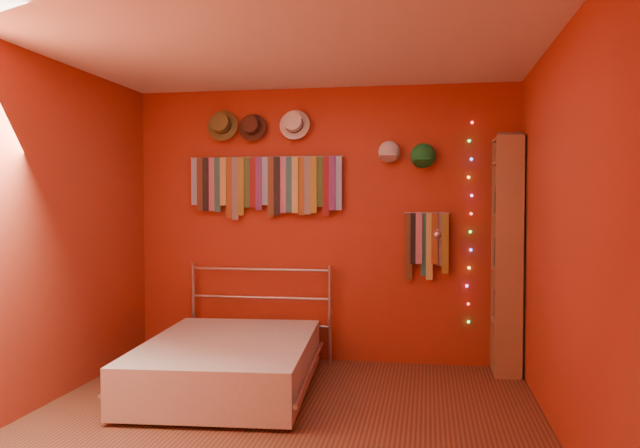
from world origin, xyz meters
The scene contains 16 objects.
ground centered at (0.00, 0.00, 0.00)m, with size 3.50×3.50×0.00m, color #4F2A1B.
back_wall centered at (0.00, 1.75, 1.25)m, with size 3.50×0.02×2.50m, color maroon.
right_wall centered at (1.75, 0.00, 1.25)m, with size 0.02×3.50×2.50m, color maroon.
left_wall centered at (-1.75, 0.00, 1.25)m, with size 0.02×3.50×2.50m, color maroon.
ceiling centered at (0.00, 0.00, 2.50)m, with size 3.50×3.50×0.02m, color white.
tie_rack centered at (-0.52, 1.68, 1.63)m, with size 1.45×0.03×0.58m.
small_tie_rack centered at (0.94, 1.69, 1.11)m, with size 0.40×0.03×0.60m.
fedora_olive centered at (-0.93, 1.65, 2.18)m, with size 0.29×0.16×0.29m.
fedora_brown centered at (-0.65, 1.66, 2.15)m, with size 0.26×0.14×0.26m.
fedora_white centered at (-0.25, 1.66, 2.17)m, with size 0.28×0.15×0.28m.
cap_white centered at (0.61, 1.70, 1.90)m, with size 0.19×0.23×0.19m.
cap_green centered at (0.91, 1.70, 1.86)m, with size 0.20×0.25×0.20m.
fairy_lights centered at (1.32, 1.71, 1.28)m, with size 0.06×0.02×1.77m.
reading_lamp centered at (1.03, 1.51, 1.18)m, with size 0.07×0.31×0.09m.
bookshelf centered at (1.66, 1.53, 1.02)m, with size 0.25×0.34×2.00m.
bed centered at (-0.57, 0.72, 0.21)m, with size 1.46×1.88×0.88m.
Camera 1 is at (0.95, -3.89, 1.46)m, focal length 35.00 mm.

